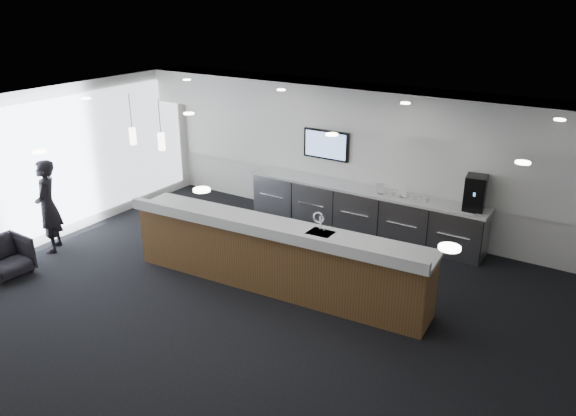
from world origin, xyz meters
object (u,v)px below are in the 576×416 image
Objects in this scene: lounge_guest at (48,206)px; service_counter at (276,256)px; armchair at (6,257)px; coffee_machine at (475,193)px.

service_counter is at bearing 63.64° from lounge_guest.
armchair is at bearing -29.70° from lounge_guest.
service_counter is 3.83m from coffee_machine.
coffee_machine is (2.39, 2.92, 0.69)m from service_counter.
lounge_guest reaches higher than service_counter.
armchair is 1.24m from lounge_guest.
armchair is (-6.60, -5.09, -0.93)m from coffee_machine.
service_counter is 2.98× the size of lounge_guest.
service_counter is 4.56m from lounge_guest.
lounge_guest is at bearing -170.05° from service_counter.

